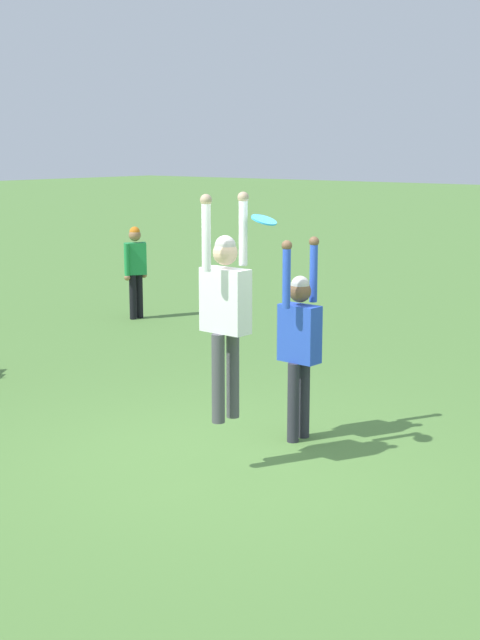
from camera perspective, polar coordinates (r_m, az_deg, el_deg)
name	(u,v)px	position (r m, az deg, el deg)	size (l,w,h in m)	color
ground_plane	(233,458)	(8.73, -0.43, -8.82)	(120.00, 120.00, 0.00)	#56843D
person_jumping	(225,302)	(8.04, -0.94, 1.14)	(0.62, 0.47, 2.09)	#4C4C51
person_defending	(300,335)	(8.99, 3.83, -0.98)	(0.57, 0.43, 2.08)	#2D2D38
frisbee	(264,220)	(8.07, 1.55, 6.42)	(0.24, 0.23, 0.09)	#2D9EDB
person_spectator_near	(135,265)	(15.56, -6.71, 3.53)	(0.51, 0.37, 1.61)	black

